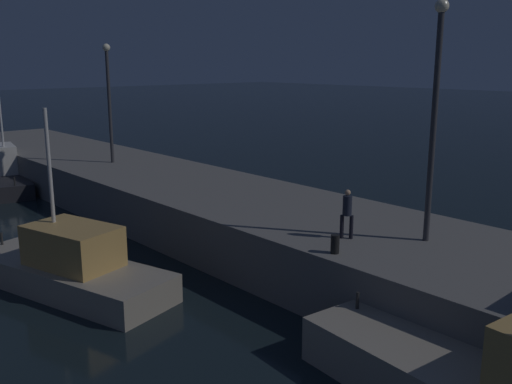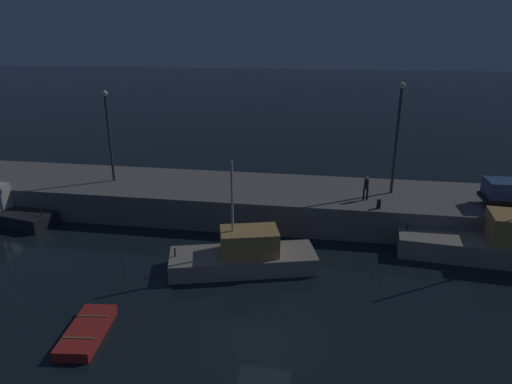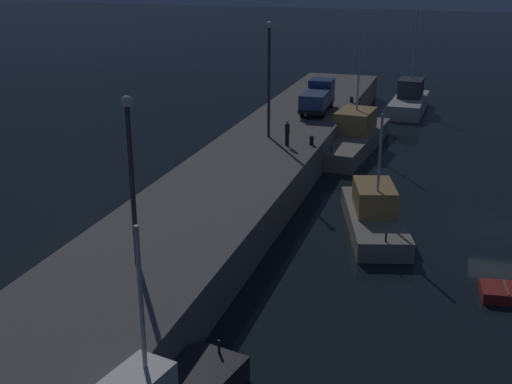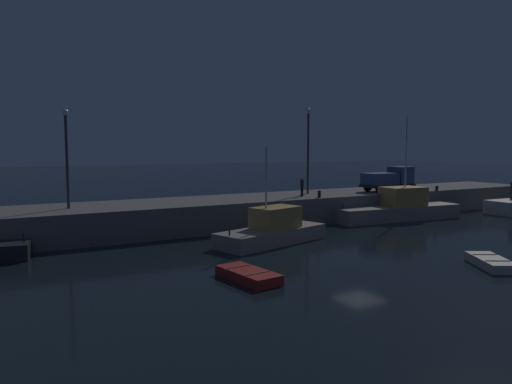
{
  "view_description": "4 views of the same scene",
  "coord_description": "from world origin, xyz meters",
  "px_view_note": "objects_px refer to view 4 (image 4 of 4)",
  "views": [
    {
      "loc": [
        17.05,
        -1.45,
        8.16
      ],
      "look_at": [
        -0.7,
        14.36,
        2.71
      ],
      "focal_mm": 39.95,
      "sensor_mm": 36.0,
      "label": 1
    },
    {
      "loc": [
        2.43,
        -16.8,
        13.2
      ],
      "look_at": [
        -2.29,
        12.09,
        2.82
      ],
      "focal_mm": 31.74,
      "sensor_mm": 36.0,
      "label": 2
    },
    {
      "loc": [
        -35.97,
        2.64,
        14.08
      ],
      "look_at": [
        -3.66,
        12.7,
        2.05
      ],
      "focal_mm": 46.55,
      "sensor_mm": 36.0,
      "label": 3
    },
    {
      "loc": [
        -19.46,
        -21.63,
        6.54
      ],
      "look_at": [
        0.94,
        14.01,
        2.78
      ],
      "focal_mm": 34.34,
      "sensor_mm": 36.0,
      "label": 4
    }
  ],
  "objects_px": {
    "rowboat_white_mid": "(248,275)",
    "lamp_post_east": "(308,144)",
    "bollard_west": "(319,194)",
    "bollard_central": "(437,188)",
    "fishing_boat_blue": "(397,209)",
    "utility_truck": "(389,179)",
    "fishing_boat_white": "(273,230)",
    "lamp_post_west": "(67,150)",
    "dockworker": "(302,185)",
    "dinghy_orange_near": "(491,262)"
  },
  "relations": [
    {
      "from": "lamp_post_west",
      "to": "bollard_west",
      "type": "relative_size",
      "value": 11.47
    },
    {
      "from": "fishing_boat_white",
      "to": "dockworker",
      "type": "distance_m",
      "value": 10.18
    },
    {
      "from": "lamp_post_east",
      "to": "utility_truck",
      "type": "bearing_deg",
      "value": -10.19
    },
    {
      "from": "fishing_boat_white",
      "to": "lamp_post_west",
      "type": "height_order",
      "value": "lamp_post_west"
    },
    {
      "from": "utility_truck",
      "to": "bollard_west",
      "type": "distance_m",
      "value": 10.08
    },
    {
      "from": "rowboat_white_mid",
      "to": "lamp_post_west",
      "type": "relative_size",
      "value": 0.55
    },
    {
      "from": "fishing_boat_white",
      "to": "lamp_post_west",
      "type": "distance_m",
      "value": 15.41
    },
    {
      "from": "dockworker",
      "to": "utility_truck",
      "type": "bearing_deg",
      "value": 1.48
    },
    {
      "from": "dinghy_orange_near",
      "to": "rowboat_white_mid",
      "type": "height_order",
      "value": "rowboat_white_mid"
    },
    {
      "from": "rowboat_white_mid",
      "to": "bollard_west",
      "type": "distance_m",
      "value": 19.01
    },
    {
      "from": "utility_truck",
      "to": "dinghy_orange_near",
      "type": "bearing_deg",
      "value": -120.32
    },
    {
      "from": "fishing_boat_white",
      "to": "bollard_west",
      "type": "bearing_deg",
      "value": 33.8
    },
    {
      "from": "rowboat_white_mid",
      "to": "utility_truck",
      "type": "distance_m",
      "value": 28.06
    },
    {
      "from": "bollard_west",
      "to": "fishing_boat_white",
      "type": "bearing_deg",
      "value": -146.2
    },
    {
      "from": "fishing_boat_white",
      "to": "bollard_central",
      "type": "xyz_separation_m",
      "value": [
        22.35,
        5.07,
        1.6
      ]
    },
    {
      "from": "rowboat_white_mid",
      "to": "fishing_boat_blue",
      "type": "bearing_deg",
      "value": 27.25
    },
    {
      "from": "utility_truck",
      "to": "bollard_central",
      "type": "relative_size",
      "value": 12.57
    },
    {
      "from": "bollard_west",
      "to": "utility_truck",
      "type": "bearing_deg",
      "value": 10.08
    },
    {
      "from": "bollard_west",
      "to": "lamp_post_west",
      "type": "bearing_deg",
      "value": 172.04
    },
    {
      "from": "lamp_post_east",
      "to": "dockworker",
      "type": "xyz_separation_m",
      "value": [
        -1.94,
        -1.84,
        -3.6
      ]
    },
    {
      "from": "lamp_post_east",
      "to": "dockworker",
      "type": "bearing_deg",
      "value": -136.53
    },
    {
      "from": "lamp_post_east",
      "to": "bollard_west",
      "type": "distance_m",
      "value": 5.54
    },
    {
      "from": "dinghy_orange_near",
      "to": "dockworker",
      "type": "distance_m",
      "value": 18.69
    },
    {
      "from": "fishing_boat_white",
      "to": "bollard_central",
      "type": "distance_m",
      "value": 22.97
    },
    {
      "from": "dinghy_orange_near",
      "to": "utility_truck",
      "type": "bearing_deg",
      "value": 59.68
    },
    {
      "from": "rowboat_white_mid",
      "to": "utility_truck",
      "type": "bearing_deg",
      "value": 31.23
    },
    {
      "from": "rowboat_white_mid",
      "to": "lamp_post_east",
      "type": "distance_m",
      "value": 23.0
    },
    {
      "from": "fishing_boat_white",
      "to": "lamp_post_east",
      "type": "distance_m",
      "value": 13.92
    },
    {
      "from": "bollard_west",
      "to": "bollard_central",
      "type": "relative_size",
      "value": 1.28
    },
    {
      "from": "rowboat_white_mid",
      "to": "lamp_post_west",
      "type": "height_order",
      "value": "lamp_post_west"
    },
    {
      "from": "dockworker",
      "to": "rowboat_white_mid",
      "type": "bearing_deg",
      "value": -132.92
    },
    {
      "from": "fishing_boat_blue",
      "to": "dockworker",
      "type": "xyz_separation_m",
      "value": [
        -8.42,
        3.05,
        2.23
      ]
    },
    {
      "from": "dinghy_orange_near",
      "to": "dockworker",
      "type": "relative_size",
      "value": 2.23
    },
    {
      "from": "utility_truck",
      "to": "dockworker",
      "type": "relative_size",
      "value": 3.46
    },
    {
      "from": "lamp_post_east",
      "to": "dockworker",
      "type": "distance_m",
      "value": 4.49
    },
    {
      "from": "bollard_west",
      "to": "bollard_central",
      "type": "distance_m",
      "value": 14.39
    },
    {
      "from": "fishing_boat_blue",
      "to": "lamp_post_west",
      "type": "height_order",
      "value": "fishing_boat_blue"
    },
    {
      "from": "rowboat_white_mid",
      "to": "lamp_post_east",
      "type": "xyz_separation_m",
      "value": [
        15.13,
        16.02,
        6.58
      ]
    },
    {
      "from": "dinghy_orange_near",
      "to": "bollard_central",
      "type": "relative_size",
      "value": 8.08
    },
    {
      "from": "dockworker",
      "to": "lamp_post_west",
      "type": "bearing_deg",
      "value": 176.12
    },
    {
      "from": "fishing_boat_white",
      "to": "bollard_central",
      "type": "relative_size",
      "value": 18.89
    },
    {
      "from": "rowboat_white_mid",
      "to": "bollard_central",
      "type": "xyz_separation_m",
      "value": [
        28.34,
        12.44,
        2.23
      ]
    },
    {
      "from": "fishing_boat_blue",
      "to": "utility_truck",
      "type": "height_order",
      "value": "fishing_boat_blue"
    },
    {
      "from": "fishing_boat_white",
      "to": "utility_truck",
      "type": "height_order",
      "value": "fishing_boat_white"
    },
    {
      "from": "lamp_post_west",
      "to": "dockworker",
      "type": "xyz_separation_m",
      "value": [
        19.1,
        -1.3,
        -3.14
      ]
    },
    {
      "from": "fishing_boat_blue",
      "to": "lamp_post_east",
      "type": "height_order",
      "value": "lamp_post_east"
    },
    {
      "from": "dockworker",
      "to": "bollard_west",
      "type": "bearing_deg",
      "value": -62.78
    },
    {
      "from": "fishing_boat_white",
      "to": "lamp_post_east",
      "type": "relative_size",
      "value": 1.14
    },
    {
      "from": "bollard_west",
      "to": "dinghy_orange_near",
      "type": "bearing_deg",
      "value": -93.57
    },
    {
      "from": "rowboat_white_mid",
      "to": "bollard_central",
      "type": "relative_size",
      "value": 8.11
    }
  ]
}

